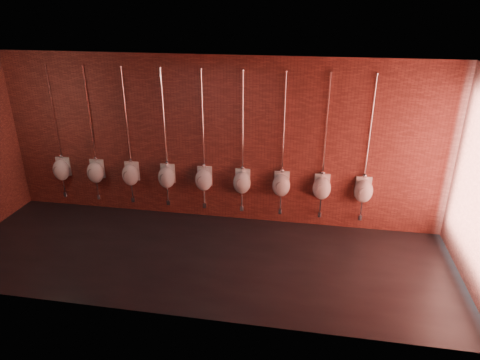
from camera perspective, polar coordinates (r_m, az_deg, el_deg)
The scene contains 11 objects.
ground at distance 7.52m, azimuth -5.19°, elevation -10.16°, with size 8.50×8.50×0.00m, color black.
room_shell at distance 6.63m, azimuth -5.81°, elevation 4.53°, with size 8.54×3.04×3.22m.
urinal_0 at distance 9.54m, azimuth -22.72°, elevation 1.37°, with size 0.37×0.33×2.71m.
urinal_1 at distance 9.17m, azimuth -18.71°, elevation 1.10°, with size 0.37×0.33×2.71m.
urinal_2 at distance 8.84m, azimuth -14.39°, elevation 0.81°, with size 0.37×0.33×2.71m.
urinal_3 at distance 8.57m, azimuth -9.76°, elevation 0.49°, with size 0.37×0.33×2.71m.
urinal_4 at distance 8.35m, azimuth -4.86°, elevation 0.16°, with size 0.37×0.33×2.71m.
urinal_5 at distance 8.20m, azimuth 0.26°, elevation -0.20°, with size 0.37×0.33×2.71m.
urinal_6 at distance 8.12m, azimuth 5.53°, elevation -0.56°, with size 0.37×0.33×2.71m.
urinal_7 at distance 8.11m, azimuth 10.85°, elevation -0.93°, with size 0.37×0.33×2.71m.
urinal_8 at distance 8.17m, azimuth 16.14°, elevation -1.28°, with size 0.37×0.33×2.71m.
Camera 1 is at (1.73, -6.04, 4.12)m, focal length 32.00 mm.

